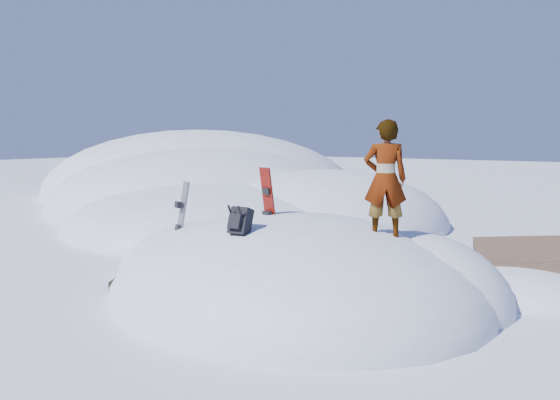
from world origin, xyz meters
The scene contains 9 objects.
ground centered at (0.00, 0.00, 0.00)m, with size 120.00×120.00×0.00m, color white.
snow_mound centered at (-0.17, 0.24, 0.00)m, with size 8.00×6.00×3.00m.
snow_ridge centered at (-10.43, 9.85, 0.00)m, with size 21.50×18.50×6.40m.
rock_outcrop centered at (3.72, 3.01, 0.01)m, with size 4.68×4.41×1.68m.
snowboard_red centered at (-0.45, -0.12, 1.65)m, with size 0.31×0.30×1.40m.
snowboard_dark centered at (-2.21, -0.55, 1.30)m, with size 0.38×0.39×1.47m.
backpack centered at (-0.19, -1.30, 1.53)m, with size 0.33×0.41×0.52m.
gear_pile centered at (-2.80, -1.26, 0.11)m, with size 0.86×0.72×0.23m.
person centered at (1.65, 0.14, 2.19)m, with size 0.69×0.45×1.90m, color slate.
Camera 1 is at (5.05, -8.09, 2.87)m, focal length 35.00 mm.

